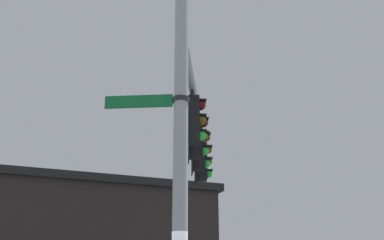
{
  "coord_description": "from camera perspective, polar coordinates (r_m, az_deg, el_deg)",
  "views": [
    {
      "loc": [
        7.24,
        -0.18,
        1.55
      ],
      "look_at": [
        -2.28,
        0.3,
        5.16
      ],
      "focal_mm": 44.39,
      "sensor_mm": 36.0,
      "label": 1
    }
  ],
  "objects": [
    {
      "name": "traffic_light_mid_inner",
      "position": [
        11.26,
        0.57,
        -1.98
      ],
      "size": [
        0.54,
        0.49,
        1.31
      ],
      "color": "black"
    },
    {
      "name": "signal_pole",
      "position": [
        7.48,
        -1.41,
        -6.28
      ],
      "size": [
        0.24,
        0.24,
        6.84
      ],
      "primitive_type": "cylinder",
      "color": "#ADB2B7",
      "rests_on": "ground"
    },
    {
      "name": "street_name_sign",
      "position": [
        7.92,
        -4.2,
        2.3
      ],
      "size": [
        0.32,
        1.42,
        0.22
      ],
      "color": "#147238"
    },
    {
      "name": "tree_by_storefront",
      "position": [
        22.85,
        -10.21,
        -11.97
      ],
      "size": [
        2.86,
        2.86,
        6.39
      ],
      "color": "#4C3823",
      "rests_on": "ground"
    },
    {
      "name": "mast_arm",
      "position": [
        11.15,
        0.3,
        2.53
      ],
      "size": [
        6.01,
        0.95,
        0.17
      ],
      "primitive_type": "cylinder",
      "rotation": [
        0.0,
        1.57,
        3.01
      ],
      "color": "#ADB2B7"
    },
    {
      "name": "traffic_light_arm_end",
      "position": [
        13.36,
        1.23,
        -5.01
      ],
      "size": [
        0.54,
        0.49,
        1.31
      ],
      "color": "black"
    },
    {
      "name": "traffic_light_mid_outer",
      "position": [
        12.3,
        0.93,
        -3.62
      ],
      "size": [
        0.54,
        0.49,
        1.31
      ],
      "color": "black"
    },
    {
      "name": "traffic_light_nearest_pole",
      "position": [
        10.23,
        0.13,
        0.01
      ],
      "size": [
        0.54,
        0.49,
        1.31
      ],
      "color": "black"
    }
  ]
}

